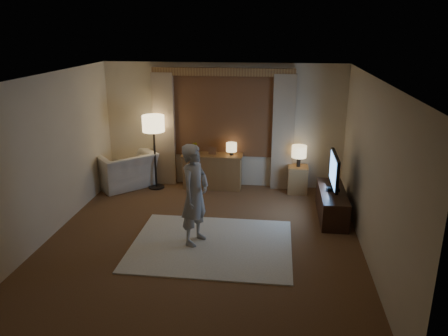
% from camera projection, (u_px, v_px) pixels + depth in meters
% --- Properties ---
extents(room, '(5.04, 5.54, 2.64)m').
position_uv_depth(room, '(206.00, 154.00, 7.02)').
color(room, brown).
rests_on(room, ground).
extents(rug, '(2.50, 2.00, 0.02)m').
position_uv_depth(rug, '(212.00, 245.00, 6.88)').
color(rug, beige).
rests_on(rug, floor).
extents(sideboard, '(1.20, 0.40, 0.70)m').
position_uv_depth(sideboard, '(213.00, 172.00, 9.23)').
color(sideboard, brown).
rests_on(sideboard, floor).
extents(picture_frame, '(0.16, 0.02, 0.20)m').
position_uv_depth(picture_frame, '(212.00, 152.00, 9.09)').
color(picture_frame, brown).
rests_on(picture_frame, sideboard).
extents(plant, '(0.17, 0.13, 0.30)m').
position_uv_depth(plant, '(193.00, 149.00, 9.12)').
color(plant, '#999999').
rests_on(plant, sideboard).
extents(table_lamp_sideboard, '(0.22, 0.22, 0.30)m').
position_uv_depth(table_lamp_sideboard, '(231.00, 148.00, 9.01)').
color(table_lamp_sideboard, black).
rests_on(table_lamp_sideboard, sideboard).
extents(floor_lamp, '(0.46, 0.46, 1.56)m').
position_uv_depth(floor_lamp, '(154.00, 128.00, 8.93)').
color(floor_lamp, black).
rests_on(floor_lamp, floor).
extents(armchair, '(1.55, 1.55, 0.76)m').
position_uv_depth(armchair, '(125.00, 169.00, 9.31)').
color(armchair, beige).
rests_on(armchair, floor).
extents(side_table, '(0.40, 0.40, 0.56)m').
position_uv_depth(side_table, '(298.00, 179.00, 9.00)').
color(side_table, brown).
rests_on(side_table, floor).
extents(table_lamp_side, '(0.30, 0.30, 0.44)m').
position_uv_depth(table_lamp_side, '(299.00, 152.00, 8.82)').
color(table_lamp_side, black).
rests_on(table_lamp_side, side_table).
extents(tv_stand, '(0.45, 1.40, 0.50)m').
position_uv_depth(tv_stand, '(332.00, 204.00, 7.85)').
color(tv_stand, black).
rests_on(tv_stand, floor).
extents(tv, '(0.23, 0.93, 0.67)m').
position_uv_depth(tv, '(334.00, 171.00, 7.65)').
color(tv, black).
rests_on(tv, tv_stand).
extents(person, '(0.56, 0.68, 1.61)m').
position_uv_depth(person, '(195.00, 195.00, 6.72)').
color(person, gray).
rests_on(person, rug).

